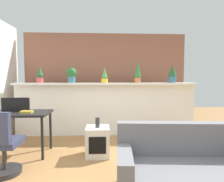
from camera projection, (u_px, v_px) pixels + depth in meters
The scene contains 16 objects.
ground_plane at pixel (110, 178), 2.58m from camera, with size 12.00×12.00×0.00m, color #9E7042.
divider_wall at pixel (106, 110), 4.53m from camera, with size 4.19×0.16×1.19m, color white.
plant_shelf at pixel (106, 84), 4.45m from camera, with size 4.19×0.38×0.04m, color white.
brick_wall_behind at pixel (106, 81), 5.08m from camera, with size 4.19×0.10×2.50m, color #935B47.
potted_plant_0 at pixel (40, 75), 4.37m from camera, with size 0.16×0.16×0.39m.
potted_plant_1 at pixel (71, 74), 4.40m from camera, with size 0.24×0.24×0.35m.
potted_plant_2 at pixel (105, 76), 4.40m from camera, with size 0.15×0.15×0.36m.
potted_plant_3 at pixel (137, 73), 4.44m from camera, with size 0.16×0.16×0.50m.
potted_plant_4 at pixel (172, 74), 4.53m from camera, with size 0.19×0.19×0.42m.
desk at pixel (17, 117), 3.33m from camera, with size 1.10×0.60×0.75m.
tv_monitor at pixel (16, 105), 3.39m from camera, with size 0.48×0.04×0.25m, color black.
office_chair at pixel (1, 148), 2.60m from camera, with size 0.47×0.47×0.91m.
side_cube_shelf at pixel (98, 141), 3.29m from camera, with size 0.40×0.41×0.50m.
vase_on_shelf at pixel (98, 122), 3.25m from camera, with size 0.07×0.07×0.17m, color #2D2D33.
book_on_desk at pixel (27, 112), 3.25m from camera, with size 0.19×0.13×0.04m, color gold.
couch at pixel (187, 173), 2.13m from camera, with size 1.62×0.88×0.80m.
Camera 1 is at (-0.09, -2.49, 1.35)m, focal length 30.66 mm.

